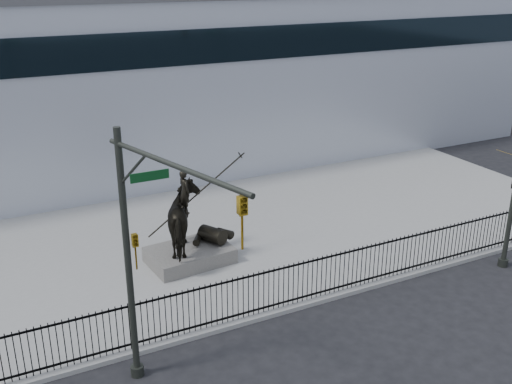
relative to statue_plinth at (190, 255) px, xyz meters
name	(u,v)px	position (x,y,z in m)	size (l,w,h in m)	color
ground	(352,315)	(3.39, -5.56, -0.43)	(120.00, 120.00, 0.00)	black
plaza	(253,232)	(3.39, 1.44, -0.35)	(30.00, 12.00, 0.15)	gray
building	(151,77)	(3.39, 14.44, 4.07)	(44.00, 14.00, 9.00)	silver
picket_fence	(331,273)	(3.39, -4.31, 0.47)	(22.10, 0.10, 1.50)	black
statue_plinth	(190,255)	(0.00, 0.00, 0.00)	(2.97, 2.04, 0.56)	#4E4C48
equestrian_statue	(190,219)	(0.06, 0.00, 1.44)	(3.80, 2.50, 3.22)	black
traffic_signal_left	(146,253)	(-3.36, -6.18, 3.60)	(1.52, 4.84, 7.00)	#262A24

